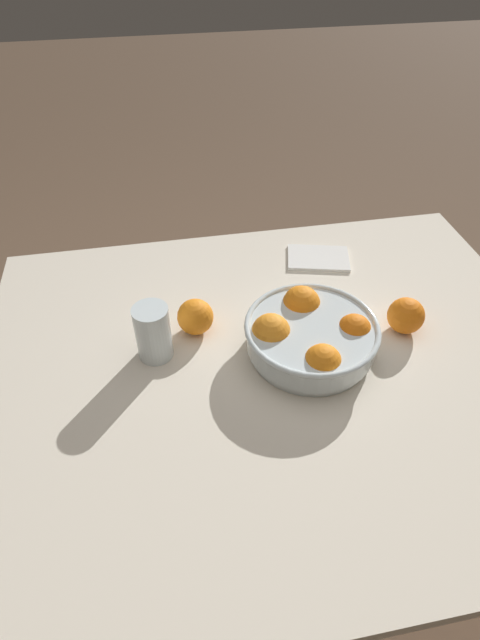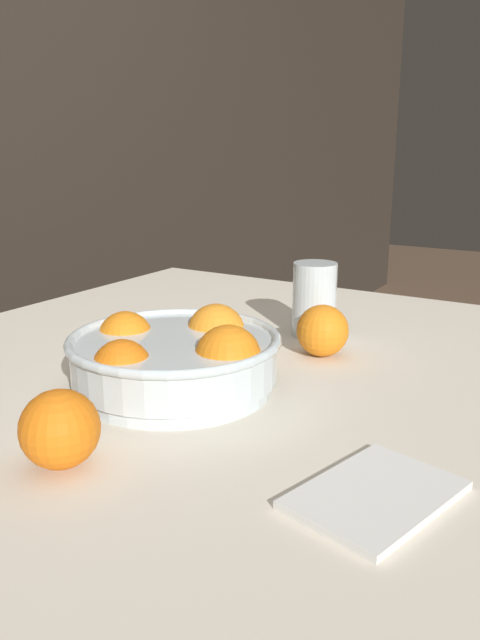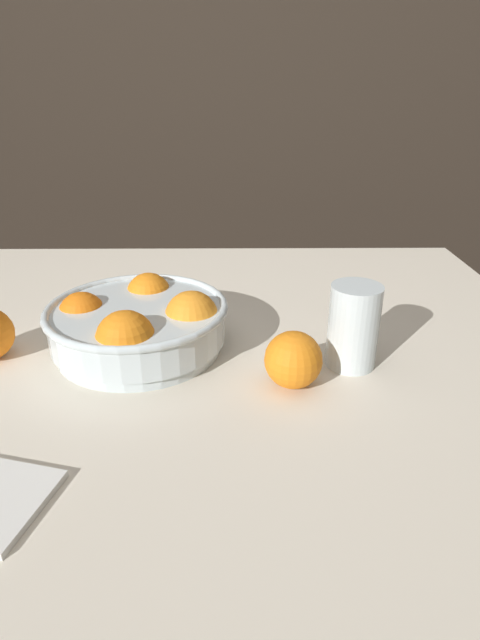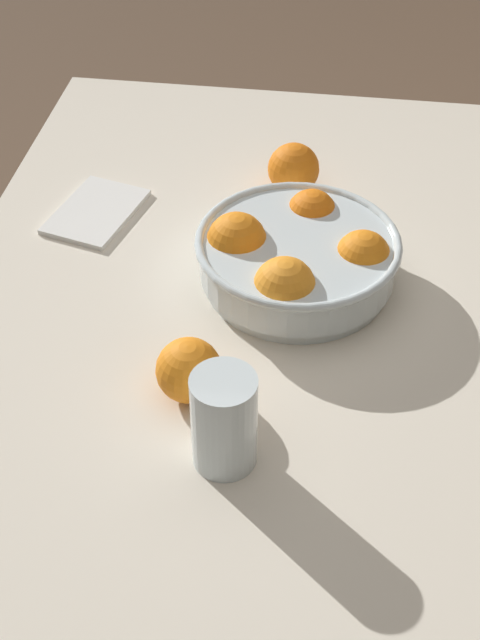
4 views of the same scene
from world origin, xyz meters
name	(u,v)px [view 1 (image 1 of 4)]	position (x,y,z in m)	size (l,w,h in m)	color
ground_plane	(267,526)	(0.00, 0.00, 0.00)	(12.00, 12.00, 0.00)	brown
dining_table	(277,387)	(0.00, 0.00, 0.66)	(1.22, 1.00, 0.73)	beige
fruit_bowl	(310,335)	(-0.07, -0.03, 0.78)	(0.28, 0.28, 0.10)	silver
juice_glass	(153,334)	(0.25, -0.08, 0.79)	(0.07, 0.07, 0.12)	#F4A314
orange_loose_near_bowl	(406,316)	(-0.29, -0.05, 0.77)	(0.08, 0.08, 0.08)	orange
orange_loose_front	(195,317)	(0.16, -0.13, 0.77)	(0.08, 0.08, 0.08)	orange
napkin	(318,258)	(-0.19, -0.34, 0.73)	(0.16, 0.11, 0.01)	white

